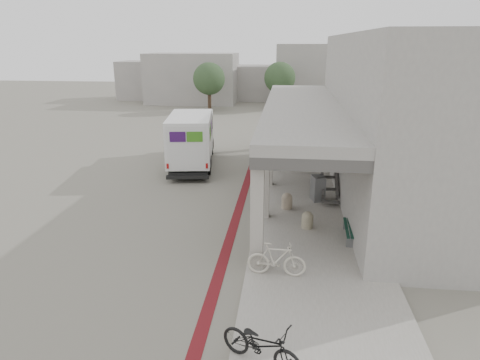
# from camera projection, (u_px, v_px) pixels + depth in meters

# --- Properties ---
(ground) EXTENTS (120.00, 120.00, 0.00)m
(ground) POSITION_uv_depth(u_px,v_px,m) (209.00, 222.00, 16.61)
(ground) COLOR slate
(ground) RESTS_ON ground
(bike_lane_stripe) EXTENTS (0.35, 40.00, 0.01)m
(bike_lane_stripe) POSITION_uv_depth(u_px,v_px,m) (240.00, 204.00, 18.39)
(bike_lane_stripe) COLOR maroon
(bike_lane_stripe) RESTS_ON ground
(sidewalk) EXTENTS (4.40, 28.00, 0.12)m
(sidewalk) POSITION_uv_depth(u_px,v_px,m) (313.00, 225.00, 16.17)
(sidewalk) COLOR gray
(sidewalk) RESTS_ON ground
(transit_building) EXTENTS (7.60, 17.00, 7.00)m
(transit_building) POSITION_uv_depth(u_px,v_px,m) (376.00, 118.00, 19.11)
(transit_building) COLOR gray
(transit_building) RESTS_ON ground
(distant_backdrop) EXTENTS (28.00, 10.00, 6.50)m
(distant_backdrop) POSITION_uv_depth(u_px,v_px,m) (239.00, 78.00, 50.03)
(distant_backdrop) COLOR gray
(distant_backdrop) RESTS_ON ground
(tree_left) EXTENTS (3.20, 3.20, 4.80)m
(tree_left) POSITION_uv_depth(u_px,v_px,m) (209.00, 79.00, 42.65)
(tree_left) COLOR #38281C
(tree_left) RESTS_ON ground
(tree_mid) EXTENTS (3.20, 3.20, 4.80)m
(tree_mid) POSITION_uv_depth(u_px,v_px,m) (280.00, 78.00, 43.81)
(tree_mid) COLOR #38281C
(tree_mid) RESTS_ON ground
(tree_right) EXTENTS (3.20, 3.20, 4.80)m
(tree_right) POSITION_uv_depth(u_px,v_px,m) (361.00, 79.00, 42.02)
(tree_right) COLOR #38281C
(tree_right) RESTS_ON ground
(fedex_truck) EXTENTS (3.06, 7.17, 2.96)m
(fedex_truck) POSITION_uv_depth(u_px,v_px,m) (192.00, 138.00, 23.82)
(fedex_truck) COLOR black
(fedex_truck) RESTS_ON ground
(bench) EXTENTS (0.46, 1.75, 0.41)m
(bench) POSITION_uv_depth(u_px,v_px,m) (350.00, 230.00, 14.87)
(bench) COLOR slate
(bench) RESTS_ON sidewalk
(bollard_near) EXTENTS (0.42, 0.42, 0.63)m
(bollard_near) POSITION_uv_depth(u_px,v_px,m) (307.00, 220.00, 15.69)
(bollard_near) COLOR gray
(bollard_near) RESTS_ON sidewalk
(bollard_far) EXTENTS (0.44, 0.44, 0.66)m
(bollard_far) POSITION_uv_depth(u_px,v_px,m) (287.00, 201.00, 17.55)
(bollard_far) COLOR gray
(bollard_far) RESTS_ON sidewalk
(utility_cabinet) EXTENTS (0.63, 0.75, 1.08)m
(utility_cabinet) POSITION_uv_depth(u_px,v_px,m) (318.00, 188.00, 18.39)
(utility_cabinet) COLOR slate
(utility_cabinet) RESTS_ON sidewalk
(bicycle_black) EXTENTS (2.00, 1.47, 1.00)m
(bicycle_black) POSITION_uv_depth(u_px,v_px,m) (261.00, 344.00, 8.94)
(bicycle_black) COLOR black
(bicycle_black) RESTS_ON sidewalk
(bicycle_cream) EXTENTS (1.75, 0.59, 1.04)m
(bicycle_cream) POSITION_uv_depth(u_px,v_px,m) (277.00, 259.00, 12.41)
(bicycle_cream) COLOR beige
(bicycle_cream) RESTS_ON sidewalk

